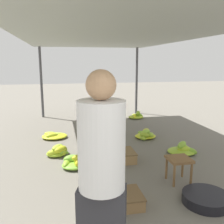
{
  "coord_description": "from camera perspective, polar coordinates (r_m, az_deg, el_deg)",
  "views": [
    {
      "loc": [
        -1.01,
        -1.19,
        1.8
      ],
      "look_at": [
        0.0,
        3.68,
        0.79
      ],
      "focal_mm": 40.0,
      "sensor_mm": 36.0,
      "label": 1
    }
  ],
  "objects": [
    {
      "name": "banana_pile_left_3",
      "position": [
        5.01,
        -12.0,
        -8.79
      ],
      "size": [
        0.45,
        0.42,
        0.22
      ],
      "color": "#B8CE2B",
      "rests_on": "ground"
    },
    {
      "name": "crate_mid",
      "position": [
        3.37,
        2.96,
        -19.27
      ],
      "size": [
        0.43,
        0.43,
        0.17
      ],
      "color": "olive",
      "rests_on": "ground"
    },
    {
      "name": "stool",
      "position": [
        3.97,
        15.07,
        -11.09
      ],
      "size": [
        0.34,
        0.34,
        0.38
      ],
      "color": "brown",
      "rests_on": "ground"
    },
    {
      "name": "canopy_post_back_left",
      "position": [
        8.41,
        -15.85,
        6.46
      ],
      "size": [
        0.08,
        0.08,
        2.27
      ],
      "primitive_type": "cylinder",
      "color": "#4C4C51",
      "rests_on": "ground"
    },
    {
      "name": "vendor_foreground",
      "position": [
        2.04,
        -2.35,
        -14.53
      ],
      "size": [
        0.47,
        0.47,
        1.75
      ],
      "color": "#2D2D33",
      "rests_on": "ground"
    },
    {
      "name": "crate_near",
      "position": [
        4.67,
        2.13,
        -9.99
      ],
      "size": [
        0.49,
        0.49,
        0.19
      ],
      "color": "#9E7A4C",
      "rests_on": "ground"
    },
    {
      "name": "banana_pile_right_2",
      "position": [
        8.1,
        5.52,
        -0.95
      ],
      "size": [
        0.49,
        0.56,
        0.25
      ],
      "color": "#BED02A",
      "rests_on": "ground"
    },
    {
      "name": "canopy_tarp",
      "position": [
        5.06,
        -0.14,
        16.98
      ],
      "size": [
        3.61,
        7.27,
        0.04
      ],
      "primitive_type": "cube",
      "color": "#9EA399",
      "rests_on": "canopy_post_front_left"
    },
    {
      "name": "banana_pile_left_1",
      "position": [
        6.17,
        -13.16,
        -5.29
      ],
      "size": [
        0.6,
        0.52,
        0.15
      ],
      "color": "#ADCA2D",
      "rests_on": "ground"
    },
    {
      "name": "banana_pile_left_2",
      "position": [
        4.45,
        -8.48,
        -11.38
      ],
      "size": [
        0.55,
        0.43,
        0.26
      ],
      "color": "yellow",
      "rests_on": "ground"
    },
    {
      "name": "canopy_post_back_right",
      "position": [
        8.79,
        5.65,
        7.04
      ],
      "size": [
        0.08,
        0.08,
        2.27
      ],
      "primitive_type": "cylinder",
      "color": "#4C4C51",
      "rests_on": "ground"
    },
    {
      "name": "basin_black",
      "position": [
        3.62,
        20.69,
        -18.04
      ],
      "size": [
        0.61,
        0.61,
        0.13
      ],
      "color": "black",
      "rests_on": "ground"
    },
    {
      "name": "banana_pile_right_1",
      "position": [
        6.06,
        7.57,
        -5.17
      ],
      "size": [
        0.5,
        0.6,
        0.21
      ],
      "color": "#98C131",
      "rests_on": "ground"
    },
    {
      "name": "banana_pile_right_0",
      "position": [
        5.21,
        15.86,
        -8.31
      ],
      "size": [
        0.57,
        0.5,
        0.25
      ],
      "color": "#8FBE32",
      "rests_on": "ground"
    }
  ]
}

